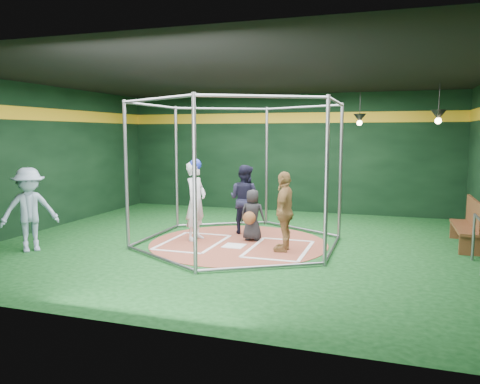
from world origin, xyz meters
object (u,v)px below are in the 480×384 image
(visitor_leopard, at_px, (284,211))
(umpire, at_px, (244,199))
(batter_figure, at_px, (196,200))
(dugout_bench, at_px, (469,223))

(visitor_leopard, relative_size, umpire, 0.99)
(batter_figure, xyz_separation_m, visitor_leopard, (2.06, -0.35, -0.10))
(dugout_bench, bearing_deg, visitor_leopard, -156.51)
(umpire, xyz_separation_m, dugout_bench, (4.81, 0.21, -0.31))
(batter_figure, xyz_separation_m, umpire, (0.81, 0.98, -0.09))
(visitor_leopard, relative_size, dugout_bench, 0.93)
(umpire, bearing_deg, batter_figure, 65.90)
(batter_figure, distance_m, dugout_bench, 5.76)
(batter_figure, relative_size, visitor_leopard, 1.13)
(batter_figure, distance_m, visitor_leopard, 2.09)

